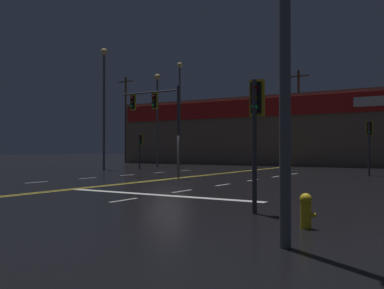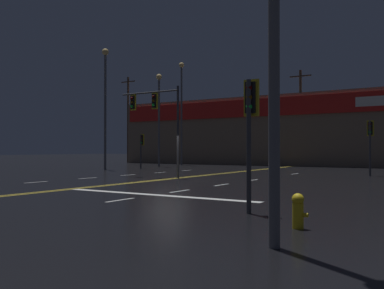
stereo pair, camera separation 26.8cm
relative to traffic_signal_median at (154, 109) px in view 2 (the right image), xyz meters
The scene contains 12 objects.
ground_plane 4.60m from the traffic_signal_median, 30.73° to the right, with size 200.00×200.00×0.00m, color black.
road_markings 5.31m from the traffic_signal_median, 42.16° to the right, with size 13.25×60.00×0.01m.
traffic_signal_median is the anchor object (origin of this frame).
traffic_signal_corner_northeast 13.82m from the traffic_signal_median, 36.74° to the left, with size 0.42×0.36×3.54m.
traffic_signal_corner_southeast 15.22m from the traffic_signal_median, 43.17° to the right, with size 0.42×0.36×3.58m.
traffic_signal_corner_northwest 11.85m from the traffic_signal_median, 132.41° to the left, with size 0.42×0.36×3.04m.
streetlight_median_approach 11.03m from the traffic_signal_median, 149.20° to the left, with size 0.56×0.56×10.14m.
streetlight_far_left 20.20m from the traffic_signal_median, 118.58° to the left, with size 0.56×0.56×11.09m.
streetlight_far_median 16.04m from the traffic_signal_median, 125.34° to the left, with size 0.56×0.56×9.12m.
fire_hydrant 17.89m from the traffic_signal_median, 42.79° to the right, with size 0.35×0.26×0.76m.
building_backdrop 26.00m from the traffic_signal_median, 86.26° to the left, with size 43.33×10.23×7.39m.
utility_pole_row 21.43m from the traffic_signal_median, 86.24° to the left, with size 46.71×0.26×11.01m.
Camera 2 is at (14.08, -19.87, 1.70)m, focal length 40.00 mm.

